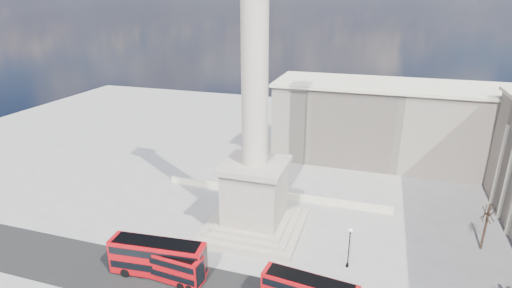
{
  "coord_description": "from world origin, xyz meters",
  "views": [
    {
      "loc": [
        15.93,
        -44.79,
        32.51
      ],
      "look_at": [
        0.93,
        2.62,
        14.56
      ],
      "focal_mm": 28.0,
      "sensor_mm": 36.0,
      "label": 1
    }
  ],
  "objects_px": {
    "red_bus_a": "(159,258)",
    "pedestrian_crossing": "(267,243)",
    "red_bus_b": "(166,264)",
    "nelsons_column": "(255,149)",
    "victorian_lamp": "(349,245)"
  },
  "relations": [
    {
      "from": "red_bus_a",
      "to": "pedestrian_crossing",
      "type": "relative_size",
      "value": 6.28
    },
    {
      "from": "red_bus_a",
      "to": "pedestrian_crossing",
      "type": "height_order",
      "value": "red_bus_a"
    },
    {
      "from": "nelsons_column",
      "to": "red_bus_a",
      "type": "bearing_deg",
      "value": -120.35
    },
    {
      "from": "victorian_lamp",
      "to": "pedestrian_crossing",
      "type": "relative_size",
      "value": 2.94
    },
    {
      "from": "nelsons_column",
      "to": "pedestrian_crossing",
      "type": "height_order",
      "value": "nelsons_column"
    },
    {
      "from": "red_bus_b",
      "to": "victorian_lamp",
      "type": "distance_m",
      "value": 23.04
    },
    {
      "from": "red_bus_a",
      "to": "red_bus_b",
      "type": "relative_size",
      "value": 1.21
    },
    {
      "from": "red_bus_b",
      "to": "pedestrian_crossing",
      "type": "distance_m",
      "value": 14.17
    },
    {
      "from": "nelsons_column",
      "to": "red_bus_a",
      "type": "relative_size",
      "value": 4.09
    },
    {
      "from": "nelsons_column",
      "to": "victorian_lamp",
      "type": "height_order",
      "value": "nelsons_column"
    },
    {
      "from": "nelsons_column",
      "to": "red_bus_b",
      "type": "relative_size",
      "value": 4.96
    },
    {
      "from": "red_bus_a",
      "to": "nelsons_column",
      "type": "bearing_deg",
      "value": 54.54
    },
    {
      "from": "nelsons_column",
      "to": "red_bus_b",
      "type": "xyz_separation_m",
      "value": [
        -6.94,
        -14.2,
        -10.81
      ]
    },
    {
      "from": "victorian_lamp",
      "to": "pedestrian_crossing",
      "type": "bearing_deg",
      "value": 176.3
    },
    {
      "from": "pedestrian_crossing",
      "to": "red_bus_b",
      "type": "bearing_deg",
      "value": 79.63
    }
  ]
}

